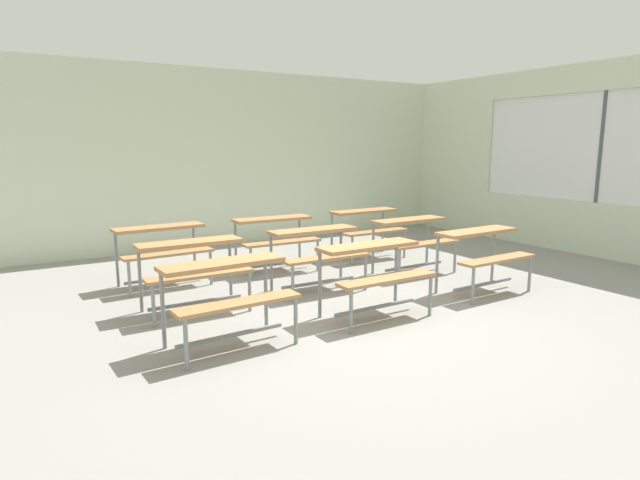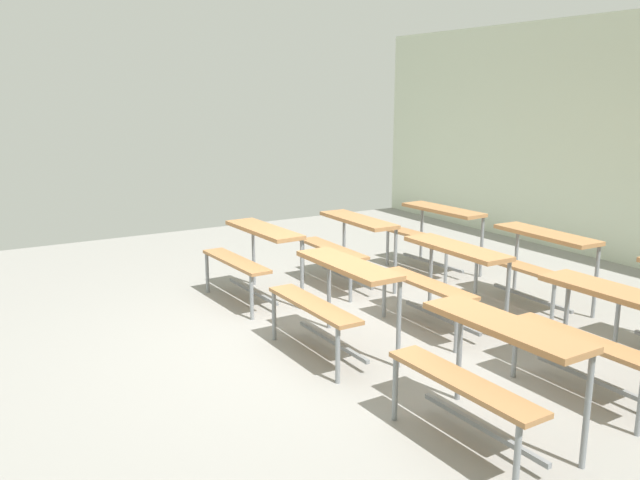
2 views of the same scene
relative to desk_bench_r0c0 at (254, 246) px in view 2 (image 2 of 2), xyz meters
The scene contains 9 objects.
ground 1.46m from the desk_bench_r0c0, ahead, with size 10.00×9.00×0.05m, color gray.
desk_bench_r0c0 is the anchor object (origin of this frame).
desk_bench_r0c1 1.57m from the desk_bench_r0c0, ahead, with size 1.10×0.60×0.74m.
desk_bench_r0c2 3.22m from the desk_bench_r0c0, ahead, with size 1.11×0.61×0.74m.
desk_bench_r1c0 1.10m from the desk_bench_r0c0, 87.35° to the left, with size 1.11×0.60×0.74m.
desk_bench_r1c1 1.94m from the desk_bench_r0c0, 35.20° to the left, with size 1.11×0.60×0.74m.
desk_bench_r1c2 3.36m from the desk_bench_r0c0, 20.33° to the left, with size 1.11×0.60×0.74m.
desk_bench_r2c0 2.31m from the desk_bench_r0c0, 88.76° to the left, with size 1.13×0.65×0.74m.
desk_bench_r2c1 2.77m from the desk_bench_r0c0, 54.74° to the left, with size 1.12×0.62×0.74m.
Camera 2 is at (4.47, -2.73, 2.07)m, focal length 36.80 mm.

